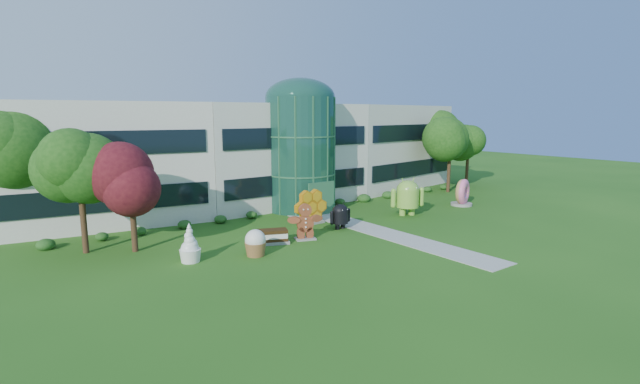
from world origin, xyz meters
TOP-DOWN VIEW (x-y plane):
  - ground at (0.00, 0.00)m, footprint 140.00×140.00m
  - building at (0.00, 18.00)m, footprint 46.00×15.00m
  - atrium at (0.00, 12.00)m, footprint 6.00×6.00m
  - walkway at (0.00, 2.00)m, footprint 2.40×20.00m
  - tree_red at (-15.50, 7.50)m, footprint 4.00×4.00m
  - trees_backdrop at (0.00, 13.00)m, footprint 52.00×8.00m
  - android_green at (5.73, 4.61)m, footprint 3.62×3.07m
  - android_black at (-1.73, 4.32)m, footprint 1.93×1.30m
  - donut at (12.89, 4.47)m, footprint 2.66×1.93m
  - gingerbread at (-5.48, 3.48)m, footprint 2.89×1.83m
  - ice_cream_sandwich at (-7.78, 3.93)m, footprint 2.37×1.78m
  - honeycomb at (-2.52, 6.96)m, footprint 3.08×1.21m
  - froyo at (-13.52, 3.47)m, footprint 1.67×1.67m
  - cupcake at (-9.95, 2.26)m, footprint 1.66×1.66m

SIDE VIEW (x-z plane):
  - ground at x=0.00m, z-range 0.00..0.00m
  - walkway at x=0.00m, z-range 0.00..0.04m
  - ice_cream_sandwich at x=-7.78m, z-range 0.00..0.95m
  - cupcake at x=-9.95m, z-range 0.00..1.62m
  - android_black at x=-1.73m, z-range 0.00..2.18m
  - froyo at x=-13.52m, z-range 0.00..2.25m
  - honeycomb at x=-2.52m, z-range 0.00..2.39m
  - gingerbread at x=-5.48m, z-range 0.00..2.50m
  - donut at x=12.89m, z-range 0.00..2.51m
  - android_green at x=5.73m, z-range 0.00..3.47m
  - tree_red at x=-15.50m, z-range 0.00..6.00m
  - trees_backdrop at x=0.00m, z-range 0.00..8.40m
  - building at x=0.00m, z-range 0.00..9.30m
  - atrium at x=0.00m, z-range 0.00..9.80m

